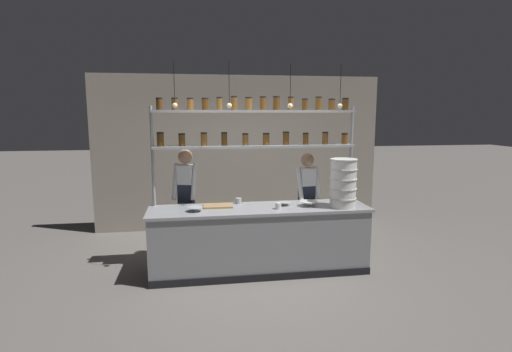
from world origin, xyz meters
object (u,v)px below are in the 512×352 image
Objects in this scene: prep_bowl_center_front at (195,209)px; prep_bowl_center_back at (285,204)px; chef_left at (186,196)px; serving_cup_by_board at (239,201)px; serving_cup_front at (278,206)px; cutting_board at (218,206)px; chef_center at (307,198)px; prep_bowl_near_left at (309,204)px; container_stack at (343,183)px; spice_shelf_unit at (256,131)px.

prep_bowl_center_front is 1.21× the size of prep_bowl_center_back.
chef_left reaches higher than serving_cup_by_board.
chef_left is 1.47m from serving_cup_front.
serving_cup_front is at bearing -2.15° from prep_bowl_center_front.
prep_bowl_center_front reaches higher than prep_bowl_center_back.
serving_cup_front is 1.02× the size of serving_cup_by_board.
prep_bowl_center_back is at bearing -4.07° from cutting_board.
chef_center reaches higher than prep_bowl_near_left.
prep_bowl_near_left is 1.57m from prep_bowl_center_front.
serving_cup_by_board is (0.75, -0.38, -0.01)m from chef_left.
serving_cup_front reaches higher than prep_bowl_near_left.
container_stack reaches higher than serving_cup_by_board.
chef_center is 4.00× the size of cutting_board.
spice_shelf_unit reaches higher than cutting_board.
cutting_board is at bearing -170.87° from chef_center.
chef_left is 7.94× the size of prep_bowl_center_front.
spice_shelf_unit is 1.83× the size of chef_center.
container_stack is 0.56m from prep_bowl_near_left.
spice_shelf_unit is 34.51× the size of serving_cup_front.
chef_left is at bearing 158.02° from prep_bowl_near_left.
spice_shelf_unit is 1.36m from chef_center.
prep_bowl_near_left is at bearing -6.35° from chef_left.
chef_left is 0.76m from prep_bowl_center_front.
prep_bowl_center_back is (0.37, -0.27, -1.02)m from spice_shelf_unit.
chef_center is at bearing 113.48° from container_stack.
cutting_board is 4.72× the size of serving_cup_front.
prep_bowl_center_front is (0.13, -0.75, -0.02)m from chef_left.
container_stack is (1.14, -0.49, -0.71)m from spice_shelf_unit.
spice_shelf_unit is at bearing 156.93° from container_stack.
prep_bowl_center_back is at bearing -19.19° from serving_cup_by_board.
serving_cup_front reaches higher than cutting_board.
prep_bowl_center_front is at bearing 177.85° from serving_cup_front.
cutting_board is at bearing -153.70° from serving_cup_by_board.
prep_bowl_near_left is 1.19× the size of prep_bowl_center_front.
chef_left is 4.20× the size of cutting_board.
container_stack is 3.17× the size of prep_bowl_center_front.
container_stack is 8.09× the size of serving_cup_by_board.
spice_shelf_unit reaches higher than serving_cup_by_board.
chef_center is at bearing 76.23° from prep_bowl_near_left.
cutting_board is 0.94m from prep_bowl_center_back.
prep_bowl_center_front is (-1.71, -0.64, 0.03)m from chef_center.
chef_left is 0.84m from serving_cup_by_board.
cutting_board is at bearing 172.83° from prep_bowl_near_left.
prep_bowl_center_front is 1.11m from serving_cup_front.
prep_bowl_center_back is at bearing 7.04° from prep_bowl_center_front.
container_stack is at bearing -1.34° from serving_cup_front.
serving_cup_front is (0.80, -0.26, 0.03)m from cutting_board.
prep_bowl_near_left is at bearing -111.32° from chef_center.
serving_cup_by_board is (-0.95, 0.31, 0.01)m from prep_bowl_near_left.
prep_bowl_near_left reaches higher than cutting_board.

